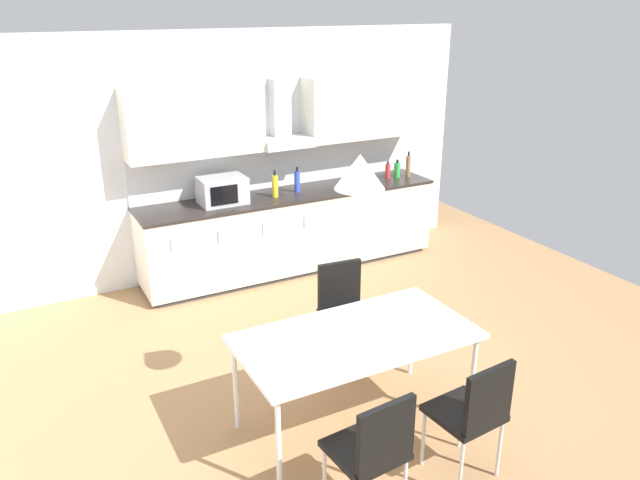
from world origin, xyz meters
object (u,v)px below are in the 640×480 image
bottle_red (388,171)px  dining_table (356,340)px  microwave (222,190)px  chair_near_left (374,446)px  pendant_lamp (360,172)px  chair_far_right (344,304)px  chair_near_right (475,409)px  bottle_green (397,170)px  bottle_brown (408,166)px  bottle_blue (297,181)px  bottle_yellow (275,186)px

bottle_red → dining_table: bearing=-127.2°
microwave → chair_near_left: 3.65m
chair_near_left → pendant_lamp: (0.36, 0.81, 1.36)m
chair_near_left → pendant_lamp: 1.63m
pendant_lamp → chair_far_right: bearing=65.0°
chair_near_right → pendant_lamp: (-0.37, 0.81, 1.36)m
chair_far_right → pendant_lamp: (-0.38, -0.81, 1.36)m
dining_table → chair_near_right: 0.90m
bottle_red → chair_near_left: (-2.49, -3.61, -0.45)m
bottle_red → bottle_green: 0.12m
bottle_brown → chair_far_right: size_ratio=0.35×
bottle_brown → bottle_blue: size_ratio=1.08×
bottle_green → bottle_yellow: bottle_yellow is taller
dining_table → chair_far_right: (0.38, 0.81, -0.17)m
bottle_red → pendant_lamp: 3.64m
bottle_green → chair_near_left: bottle_green is taller
bottle_red → bottle_blue: bottle_blue is taller
pendant_lamp → dining_table: bearing=180.0°
chair_near_left → pendant_lamp: bearing=65.9°
chair_far_right → bottle_red: bearing=48.8°
chair_near_right → pendant_lamp: size_ratio=2.72×
bottle_yellow → pendant_lamp: (-0.63, -2.74, 0.87)m
chair_near_left → bottle_brown: bearing=52.4°
dining_table → bottle_blue: bearing=71.8°
bottle_brown → dining_table: size_ratio=0.19×
bottle_yellow → bottle_green: bearing=1.6°
chair_far_right → pendant_lamp: bearing=-115.0°
bottle_brown → bottle_green: size_ratio=1.45×
bottle_green → bottle_blue: size_ratio=0.75×
dining_table → chair_far_right: 0.91m
microwave → chair_near_left: bearing=-96.5°
bottle_brown → bottle_yellow: bearing=-179.8°
chair_far_right → bottle_green: bearing=46.6°
bottle_blue → bottle_green: bearing=-0.4°
bottle_red → chair_near_right: bearing=-115.9°
bottle_green → pendant_lamp: 3.69m
bottle_green → chair_near_right: bearing=-117.5°
dining_table → pendant_lamp: size_ratio=5.11×
bottle_red → dining_table: (-2.13, -2.81, -0.28)m
bottle_brown → dining_table: bottle_brown is taller
bottle_brown → chair_near_right: size_ratio=0.35×
microwave → chair_near_right: 3.64m
bottle_green → chair_near_left: size_ratio=0.24×
chair_far_right → pendant_lamp: 1.63m
bottle_red → chair_near_left: bottle_red is taller
bottle_blue → pendant_lamp: (-0.92, -2.79, 0.88)m
bottle_brown → pendant_lamp: bearing=-130.9°
bottle_blue → chair_far_right: bottle_blue is taller
bottle_brown → pendant_lamp: size_ratio=0.96×
bottle_blue → dining_table: bearing=-108.2°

